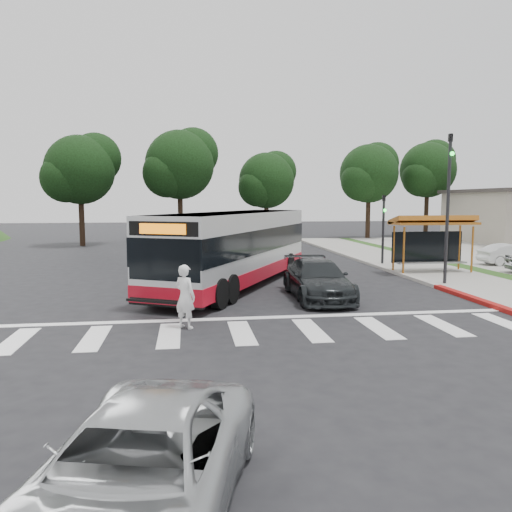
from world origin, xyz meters
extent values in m
plane|color=black|center=(0.00, 0.00, 0.00)|extent=(140.00, 140.00, 0.00)
cube|color=gray|center=(11.00, 8.00, 0.06)|extent=(4.00, 40.00, 0.12)
cube|color=#9E9991|center=(9.00, 8.00, 0.07)|extent=(0.30, 40.00, 0.15)
cube|color=maroon|center=(9.00, -2.00, 0.08)|extent=(0.32, 6.00, 0.15)
cube|color=silver|center=(0.00, -5.00, 0.01)|extent=(18.00, 2.60, 0.01)
cylinder|color=#9D591A|center=(9.00, 4.40, 1.27)|extent=(0.10, 0.10, 2.30)
cylinder|color=#9D591A|center=(12.60, 4.40, 1.27)|extent=(0.10, 0.10, 2.30)
cylinder|color=#9D591A|center=(9.00, 5.60, 1.27)|extent=(0.10, 0.10, 2.30)
cylinder|color=#9D591A|center=(12.60, 5.60, 1.27)|extent=(0.10, 0.10, 2.30)
cube|color=#9D591A|center=(10.80, 5.00, 2.57)|extent=(4.20, 1.60, 0.12)
cube|color=#9D591A|center=(10.80, 5.05, 2.72)|extent=(4.20, 1.32, 0.51)
cube|color=black|center=(10.80, 5.60, 1.32)|extent=(3.80, 0.06, 1.60)
cube|color=gray|center=(10.80, 5.00, 0.57)|extent=(3.60, 0.40, 0.08)
cylinder|color=black|center=(9.60, 1.50, 3.25)|extent=(0.14, 0.14, 6.50)
imported|color=black|center=(9.60, 1.50, 6.00)|extent=(0.16, 0.20, 1.00)
sphere|color=#19E533|center=(9.60, 1.32, 5.65)|extent=(0.18, 0.18, 0.18)
cylinder|color=black|center=(9.60, 8.50, 2.00)|extent=(0.14, 0.14, 4.00)
imported|color=black|center=(9.60, 8.50, 3.50)|extent=(0.16, 0.20, 1.00)
sphere|color=#19E533|center=(9.60, 8.32, 3.15)|extent=(0.18, 0.18, 0.18)
cylinder|color=black|center=(16.00, 28.00, 2.30)|extent=(0.44, 0.44, 4.40)
sphere|color=black|center=(16.00, 28.00, 6.30)|extent=(5.60, 5.60, 5.60)
sphere|color=black|center=(17.12, 28.84, 7.30)|extent=(4.20, 4.20, 4.20)
sphere|color=black|center=(15.02, 27.30, 5.60)|extent=(3.92, 3.92, 3.92)
cylinder|color=black|center=(23.00, 30.00, 2.42)|extent=(0.44, 0.44, 4.84)
sphere|color=black|center=(23.00, 30.00, 6.82)|extent=(5.60, 5.60, 5.60)
sphere|color=black|center=(24.12, 30.84, 7.92)|extent=(4.20, 4.20, 4.20)
sphere|color=black|center=(22.02, 29.30, 6.05)|extent=(3.92, 3.92, 3.92)
cylinder|color=black|center=(-2.00, 26.00, 2.42)|extent=(0.44, 0.44, 4.84)
sphere|color=black|center=(-2.00, 26.00, 6.82)|extent=(6.00, 6.00, 6.00)
sphere|color=black|center=(-0.80, 26.90, 7.92)|extent=(4.50, 4.50, 4.50)
sphere|color=black|center=(-3.05, 25.25, 6.05)|extent=(4.20, 4.20, 4.20)
cylinder|color=black|center=(6.00, 28.00, 1.98)|extent=(0.44, 0.44, 3.96)
sphere|color=black|center=(6.00, 28.00, 5.58)|extent=(5.20, 5.20, 5.20)
sphere|color=black|center=(7.04, 28.78, 6.48)|extent=(3.90, 3.90, 3.90)
sphere|color=black|center=(5.09, 27.35, 4.95)|extent=(3.64, 3.64, 3.64)
cylinder|color=black|center=(-10.00, 24.00, 2.20)|extent=(0.44, 0.44, 4.40)
sphere|color=black|center=(-10.00, 24.00, 6.20)|extent=(5.60, 5.60, 5.60)
sphere|color=black|center=(-8.88, 24.84, 7.20)|extent=(4.20, 4.20, 4.20)
sphere|color=black|center=(-10.98, 23.30, 5.50)|extent=(3.92, 3.92, 3.92)
imported|color=white|center=(-1.56, -4.24, 0.93)|extent=(0.81, 0.77, 1.86)
imported|color=#212426|center=(3.39, -0.45, 0.73)|extent=(2.14, 5.05, 1.45)
imported|color=#AAAEB0|center=(-2.06, -13.15, 0.66)|extent=(3.28, 5.12, 1.31)
imported|color=silver|center=(16.65, 7.17, 0.68)|extent=(3.54, 1.29, 1.16)
camera|label=1|loc=(-1.49, -18.57, 3.67)|focal=35.00mm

